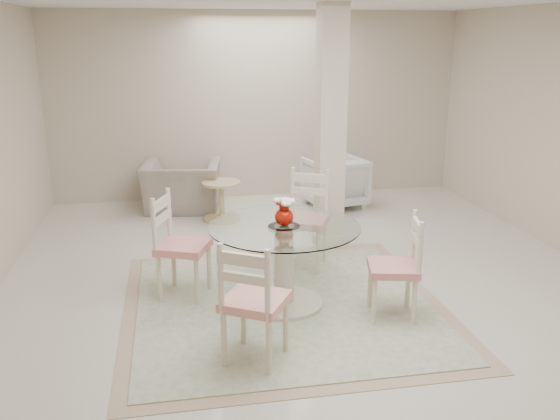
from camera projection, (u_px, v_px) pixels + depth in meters
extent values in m
plane|color=beige|center=(312.00, 287.00, 5.77)|extent=(7.00, 7.00, 0.00)
cube|color=beige|center=(258.00, 106.00, 8.68)|extent=(6.00, 0.02, 2.70)
cube|color=beige|center=(550.00, 336.00, 2.08)|extent=(6.00, 0.02, 2.70)
cube|color=beige|center=(330.00, 128.00, 6.69)|extent=(0.30, 0.30, 2.70)
cube|color=tan|center=(284.00, 306.00, 5.37)|extent=(2.85, 2.85, 0.01)
cube|color=beige|center=(284.00, 305.00, 5.37)|extent=(2.61, 2.61, 0.01)
cylinder|color=beige|center=(284.00, 303.00, 5.36)|extent=(0.69, 0.69, 0.05)
cylinder|color=beige|center=(284.00, 265.00, 5.26)|extent=(0.17, 0.17, 0.71)
cylinder|color=beige|center=(284.00, 229.00, 5.16)|extent=(0.29, 0.29, 0.03)
cylinder|color=white|center=(284.00, 226.00, 5.15)|extent=(1.33, 1.33, 0.01)
ellipsoid|color=#AC1205|center=(284.00, 217.00, 5.13)|extent=(0.16, 0.16, 0.16)
cylinder|color=#AC1205|center=(284.00, 206.00, 5.10)|extent=(0.09, 0.09, 0.05)
cylinder|color=#AC1205|center=(284.00, 203.00, 5.09)|extent=(0.14, 0.14, 0.02)
ellipsoid|color=white|center=(284.00, 200.00, 5.09)|extent=(0.10, 0.10, 0.04)
ellipsoid|color=white|center=(290.00, 201.00, 5.12)|extent=(0.10, 0.10, 0.04)
ellipsoid|color=white|center=(278.00, 201.00, 5.11)|extent=(0.10, 0.10, 0.04)
ellipsoid|color=white|center=(286.00, 204.00, 5.05)|extent=(0.10, 0.10, 0.04)
ellipsoid|color=white|center=(290.00, 202.00, 5.07)|extent=(0.10, 0.10, 0.04)
cylinder|color=beige|center=(370.00, 286.00, 5.27)|extent=(0.04, 0.04, 0.43)
cylinder|color=beige|center=(374.00, 303.00, 4.95)|extent=(0.04, 0.04, 0.43)
cylinder|color=beige|center=(408.00, 287.00, 5.25)|extent=(0.04, 0.04, 0.43)
cylinder|color=beige|center=(414.00, 303.00, 4.93)|extent=(0.04, 0.04, 0.43)
cube|color=#B21313|center=(393.00, 268.00, 5.03)|extent=(0.49, 0.49, 0.06)
cube|color=beige|center=(417.00, 234.00, 4.93)|extent=(0.12, 0.37, 0.50)
cylinder|color=beige|center=(283.00, 251.00, 6.07)|extent=(0.05, 0.05, 0.47)
cylinder|color=beige|center=(318.00, 254.00, 5.97)|extent=(0.05, 0.05, 0.47)
cylinder|color=beige|center=(292.00, 239.00, 6.41)|extent=(0.05, 0.05, 0.47)
cylinder|color=beige|center=(325.00, 242.00, 6.31)|extent=(0.05, 0.05, 0.47)
cube|color=red|center=(305.00, 222.00, 6.11)|extent=(0.60, 0.60, 0.07)
cube|color=beige|center=(310.00, 185.00, 6.20)|extent=(0.39, 0.22, 0.55)
cylinder|color=beige|center=(197.00, 282.00, 5.31)|extent=(0.04, 0.04, 0.46)
cylinder|color=beige|center=(209.00, 268.00, 5.65)|extent=(0.04, 0.04, 0.46)
cylinder|color=beige|center=(159.00, 279.00, 5.38)|extent=(0.04, 0.04, 0.46)
cylinder|color=beige|center=(174.00, 265.00, 5.72)|extent=(0.04, 0.04, 0.46)
cube|color=red|center=(184.00, 247.00, 5.44)|extent=(0.57, 0.57, 0.07)
cube|color=beige|center=(161.00, 211.00, 5.38)|extent=(0.19, 0.38, 0.53)
cylinder|color=beige|center=(286.00, 326.00, 4.52)|extent=(0.04, 0.04, 0.45)
cylinder|color=beige|center=(243.00, 319.00, 4.64)|extent=(0.04, 0.04, 0.45)
cylinder|color=beige|center=(269.00, 348.00, 4.20)|extent=(0.04, 0.04, 0.45)
cylinder|color=beige|center=(224.00, 340.00, 4.32)|extent=(0.04, 0.04, 0.45)
cube|color=red|center=(255.00, 301.00, 4.35)|extent=(0.59, 0.59, 0.07)
cube|color=beige|center=(244.00, 269.00, 4.08)|extent=(0.36, 0.24, 0.53)
imported|color=gray|center=(182.00, 186.00, 8.21)|extent=(1.16, 1.05, 0.67)
imported|color=white|center=(335.00, 182.00, 8.38)|extent=(0.91, 0.92, 0.71)
cylinder|color=#D6C083|center=(222.00, 219.00, 7.84)|extent=(0.48, 0.48, 0.04)
cylinder|color=#D6C083|center=(222.00, 201.00, 7.77)|extent=(0.07, 0.07, 0.46)
cylinder|color=#D6C083|center=(221.00, 183.00, 7.70)|extent=(0.50, 0.50, 0.03)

